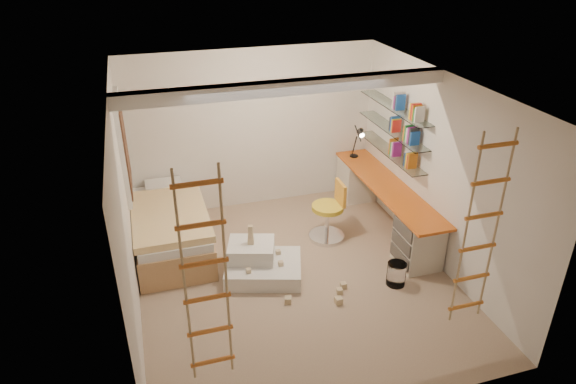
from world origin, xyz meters
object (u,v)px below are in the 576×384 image
object	(u,v)px
swivel_chair	(329,218)
desk	(385,204)
bed	(171,228)
play_platform	(260,263)

from	to	relation	value
swivel_chair	desk	bearing A→B (deg)	2.53
desk	swivel_chair	bearing A→B (deg)	-177.47
desk	swivel_chair	world-z (taller)	swivel_chair
swivel_chair	bed	bearing A→B (deg)	169.91
play_platform	swivel_chair	bearing A→B (deg)	26.17
bed	swivel_chair	xyz separation A→B (m)	(2.27, -0.40, 0.00)
desk	play_platform	world-z (taller)	desk
bed	swivel_chair	distance (m)	2.31
swivel_chair	play_platform	xyz separation A→B (m)	(-1.21, -0.59, -0.16)
desk	play_platform	distance (m)	2.23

